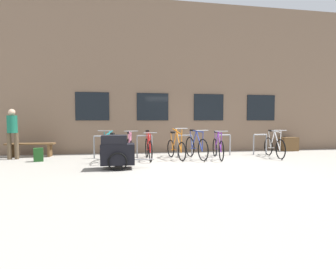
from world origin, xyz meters
TOP-DOWN VIEW (x-y plane):
  - ground_plane at (0.00, 0.00)m, footprint 42.00×42.00m
  - storefront_building at (0.00, 5.74)m, footprint 28.00×5.13m
  - bike_rack at (-0.13, 1.90)m, footprint 6.58×0.05m
  - bicycle_blue at (0.14, 1.33)m, footprint 0.48×1.78m
  - bicycle_purple at (0.92, 1.28)m, footprint 0.44×1.77m
  - bicycle_red at (-1.52, 1.42)m, footprint 0.44×1.69m
  - bicycle_orange at (-0.56, 1.41)m, footprint 0.50×1.62m
  - bicycle_teal at (-2.82, 1.29)m, footprint 0.56×1.70m
  - bicycle_white at (3.07, 1.26)m, footprint 0.44×1.66m
  - bicycle_pink at (-2.16, 1.45)m, footprint 0.44×1.70m
  - bike_trailer at (-2.51, -0.16)m, footprint 1.45×0.70m
  - wooden_bench at (-5.74, 2.65)m, footprint 1.65×0.40m
  - person_by_bench at (-6.11, 2.13)m, footprint 0.36×0.32m
  - backpack at (-5.09, 1.50)m, footprint 0.32×0.27m
  - planter_box at (4.76, 2.85)m, footprint 0.70×0.44m

SIDE VIEW (x-z plane):
  - ground_plane at x=0.00m, z-range 0.00..0.00m
  - backpack at x=-5.09m, z-range 0.00..0.44m
  - planter_box at x=4.76m, z-range 0.00..0.60m
  - wooden_bench at x=-5.74m, z-range 0.12..0.62m
  - bicycle_orange at x=-0.56m, z-range -0.18..0.92m
  - bicycle_purple at x=0.92m, z-range -0.13..0.88m
  - bicycle_white at x=3.07m, z-range -0.13..0.89m
  - bicycle_red at x=-1.52m, z-range -0.12..0.89m
  - bicycle_pink at x=-2.16m, z-range -0.13..0.90m
  - bicycle_teal at x=-2.82m, z-range -0.13..0.91m
  - bicycle_blue at x=0.14m, z-range -0.12..0.92m
  - bike_rack at x=-0.13m, z-range 0.09..0.89m
  - bike_trailer at x=-2.51m, z-range 0.01..0.97m
  - person_by_bench at x=-6.11m, z-range 0.13..1.86m
  - storefront_building at x=0.00m, z-range 0.00..6.25m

